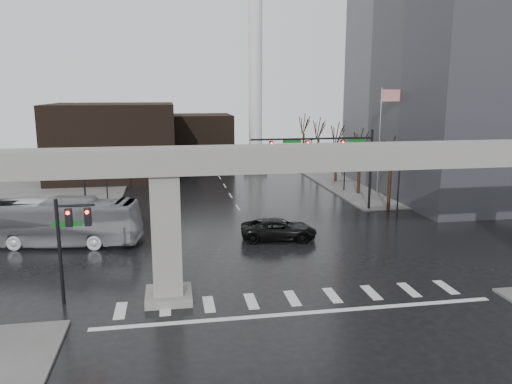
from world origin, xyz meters
TOP-DOWN VIEW (x-y plane):
  - ground at (0.00, 0.00)m, footprint 160.00×160.00m
  - sidewalk_ne at (26.00, 36.00)m, footprint 28.00×36.00m
  - sidewalk_nw at (-26.00, 36.00)m, footprint 28.00×36.00m
  - elevated_guideway at (1.26, 0.00)m, footprint 48.00×2.60m
  - office_tower at (28.00, 26.00)m, footprint 22.00×26.00m
  - building_far_left at (-14.00, 42.00)m, footprint 16.00×14.00m
  - building_far_mid at (-2.00, 52.00)m, footprint 10.00×10.00m
  - smokestack at (6.00, 46.00)m, footprint 3.60×3.60m
  - signal_mast_arm at (8.99, 18.80)m, footprint 12.12×0.43m
  - signal_left_pole at (-12.25, 0.50)m, footprint 2.30×0.30m
  - flagpole_assembly at (15.29, 22.00)m, footprint 2.06×0.12m
  - lamp_right_0 at (13.50, 14.00)m, footprint 1.22×0.32m
  - lamp_right_1 at (13.50, 28.00)m, footprint 1.22×0.32m
  - lamp_right_2 at (13.50, 42.00)m, footprint 1.22×0.32m
  - lamp_left_0 at (-13.50, 14.00)m, footprint 1.22×0.32m
  - lamp_left_1 at (-13.50, 28.00)m, footprint 1.22×0.32m
  - lamp_left_2 at (-13.50, 42.00)m, footprint 1.22×0.32m
  - tree_right_0 at (14.53, 18.02)m, footprint 1.09×1.58m
  - tree_right_1 at (14.53, 26.02)m, footprint 1.09×1.61m
  - tree_right_2 at (14.53, 34.02)m, footprint 1.10×1.63m
  - tree_right_3 at (14.53, 42.02)m, footprint 1.11×1.66m
  - tree_right_4 at (14.53, 50.02)m, footprint 1.12×1.69m
  - pickup_truck at (1.72, 10.42)m, footprint 6.33×3.48m
  - city_bus at (-15.61, 12.00)m, footprint 13.37×5.13m

SIDE VIEW (x-z plane):
  - ground at x=0.00m, z-range 0.00..0.00m
  - sidewalk_ne at x=26.00m, z-range 0.00..0.15m
  - sidewalk_nw at x=-26.00m, z-range 0.00..0.15m
  - pickup_truck at x=1.72m, z-range 0.00..1.68m
  - city_bus at x=-15.61m, z-range 0.00..3.63m
  - tree_right_0 at x=14.53m, z-range -0.97..6.54m
  - tree_right_1 at x=14.53m, z-range -0.99..6.69m
  - tree_right_2 at x=14.53m, z-range -1.01..6.84m
  - tree_right_3 at x=14.53m, z-range -1.03..6.99m
  - tree_right_4 at x=14.53m, z-range -1.05..7.14m
  - lamp_right_0 at x=13.50m, z-range 0.92..6.03m
  - lamp_right_1 at x=13.50m, z-range 0.92..6.03m
  - lamp_right_2 at x=13.50m, z-range 0.92..6.03m
  - lamp_left_0 at x=-13.50m, z-range 0.92..6.03m
  - lamp_left_1 at x=-13.50m, z-range 0.92..6.03m
  - lamp_left_2 at x=-13.50m, z-range 0.92..6.03m
  - building_far_mid at x=-2.00m, z-range 0.00..8.00m
  - signal_left_pole at x=-12.25m, z-range 1.07..7.07m
  - building_far_left at x=-14.00m, z-range 0.00..10.00m
  - signal_mast_arm at x=8.99m, z-range 1.83..9.83m
  - elevated_guideway at x=1.26m, z-range 2.53..11.23m
  - flagpole_assembly at x=15.29m, z-range 1.53..13.53m
  - smokestack at x=6.00m, z-range -1.65..28.35m
  - office_tower at x=28.00m, z-range 0.00..42.00m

